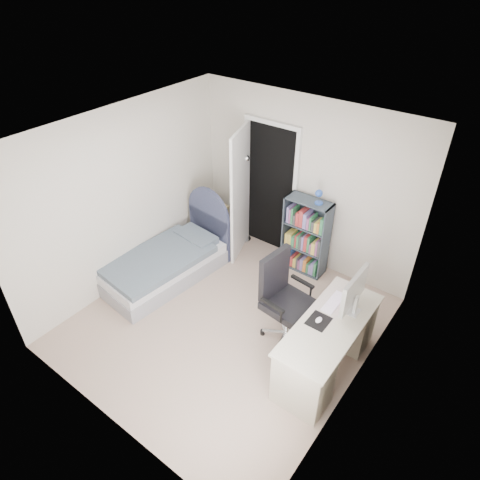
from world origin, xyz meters
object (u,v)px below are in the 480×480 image
Objects in this scene: bed at (169,262)px; nightstand at (210,214)px; bookcase at (306,238)px; floor_lamp at (245,208)px; desk at (328,344)px; office_chair at (283,294)px.

bed reaches higher than nightstand.
bed is 2.01m from bookcase.
nightstand is 0.61m from floor_lamp.
nightstand is at bearing 155.24° from desk.
bed is 1.61× the size of office_chair.
bookcase is (1.13, -0.06, -0.07)m from floor_lamp.
nightstand is at bearing 99.38° from bed.
nightstand is 0.42× the size of floor_lamp.
bookcase reaches higher than nightstand.
bed is 1.27× the size of desk.
desk is (1.13, -1.46, -0.15)m from bookcase.
desk reaches higher than bed.
bed is 1.25× the size of floor_lamp.
nightstand is 1.68m from bookcase.
office_chair is (2.10, -1.14, 0.22)m from nightstand.
floor_lamp is 2.08m from office_chair.
office_chair is (-0.70, 0.15, 0.25)m from desk.
nightstand is 0.55× the size of office_chair.
desk is (2.80, -1.29, -0.03)m from nightstand.
desk is at bearing -24.76° from nightstand.
bookcase is 1.17× the size of office_chair.
floor_lamp is at bearing 146.10° from desk.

